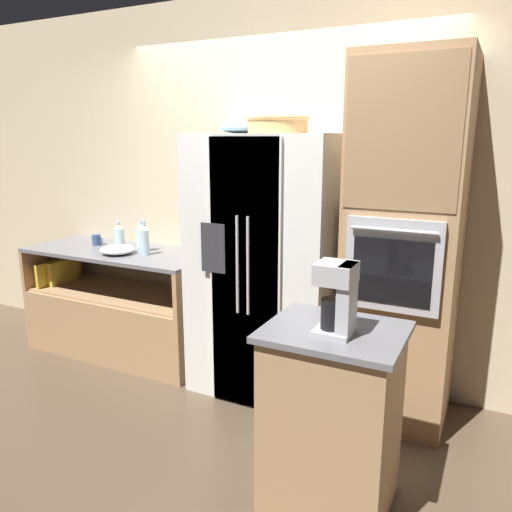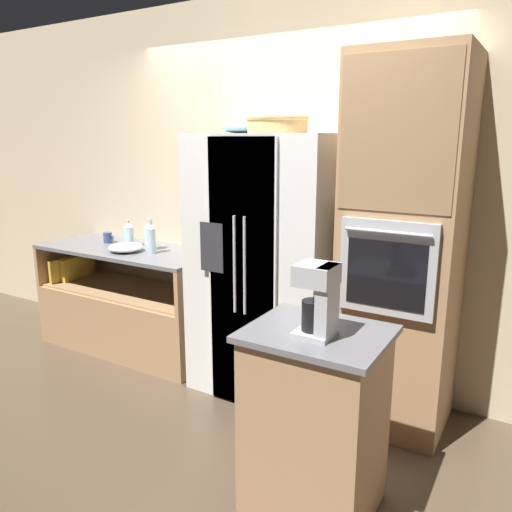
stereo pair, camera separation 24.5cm
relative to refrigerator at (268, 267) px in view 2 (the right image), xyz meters
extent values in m
plane|color=#4C3D2D|center=(-0.09, -0.09, -0.91)|extent=(20.00, 20.00, 0.00)
cube|color=beige|center=(-0.09, 0.38, 0.49)|extent=(12.00, 0.06, 2.80)
cube|color=#A87F56|center=(-1.35, 0.02, -0.65)|extent=(1.60, 0.67, 0.52)
cube|color=#A87F56|center=(-1.35, 0.02, -0.38)|extent=(1.53, 0.62, 0.02)
cube|color=#A87F56|center=(-2.13, 0.02, -0.22)|extent=(0.04, 0.67, 0.34)
cube|color=#A87F56|center=(-0.57, 0.02, -0.22)|extent=(0.04, 0.67, 0.34)
cube|color=slate|center=(-1.35, 0.02, -0.04)|extent=(1.60, 0.67, 0.03)
cube|color=orange|center=(-2.08, -0.02, -0.28)|extent=(0.04, 0.41, 0.19)
cube|color=gold|center=(-2.03, -0.02, -0.27)|extent=(0.03, 0.49, 0.21)
cube|color=gold|center=(-1.98, -0.02, -0.27)|extent=(0.06, 0.31, 0.21)
cube|color=silver|center=(0.00, 0.01, 0.00)|extent=(0.99, 0.68, 1.81)
cube|color=silver|center=(-0.01, -0.34, 0.00)|extent=(0.49, 0.02, 1.78)
cube|color=silver|center=(0.01, -0.34, 0.00)|extent=(0.49, 0.02, 1.78)
cylinder|color=#B2B2B7|center=(-0.04, -0.37, 0.09)|extent=(0.02, 0.02, 0.63)
cylinder|color=#B2B2B7|center=(0.04, -0.37, 0.09)|extent=(0.02, 0.02, 0.63)
cube|color=#2D2D33|center=(-0.22, -0.35, 0.18)|extent=(0.18, 0.01, 0.33)
cube|color=#A87F56|center=(0.91, 0.05, 0.22)|extent=(0.65, 0.61, 2.26)
cube|color=#ADADB2|center=(0.91, -0.28, 0.18)|extent=(0.54, 0.04, 0.54)
cube|color=black|center=(0.91, -0.30, 0.14)|extent=(0.44, 0.01, 0.38)
cylinder|color=#B2B2B7|center=(0.91, -0.31, 0.39)|extent=(0.47, 0.02, 0.02)
cube|color=#94704C|center=(0.91, -0.26, 0.90)|extent=(0.62, 0.01, 0.82)
cube|color=#A87F56|center=(0.79, -0.94, -0.46)|extent=(0.59, 0.50, 0.89)
cube|color=slate|center=(0.79, -0.94, 0.00)|extent=(0.65, 0.55, 0.03)
cylinder|color=tan|center=(0.09, -0.05, 0.95)|extent=(0.39, 0.39, 0.09)
torus|color=tan|center=(0.09, -0.05, 1.00)|extent=(0.41, 0.41, 0.03)
ellipsoid|color=#668C99|center=(-0.20, 0.00, 0.94)|extent=(0.30, 0.30, 0.07)
cylinder|color=silver|center=(-1.40, 0.07, 0.06)|extent=(0.09, 0.09, 0.17)
cone|color=silver|center=(-1.40, 0.07, 0.17)|extent=(0.09, 0.09, 0.05)
cylinder|color=silver|center=(-1.40, 0.07, 0.20)|extent=(0.03, 0.03, 0.02)
cylinder|color=silver|center=(-1.05, -0.03, 0.08)|extent=(0.07, 0.07, 0.20)
cone|color=silver|center=(-1.05, -0.03, 0.20)|extent=(0.07, 0.07, 0.04)
cylinder|color=silver|center=(-1.05, -0.03, 0.24)|extent=(0.02, 0.02, 0.04)
cylinder|color=silver|center=(-1.15, 0.07, 0.07)|extent=(0.09, 0.09, 0.18)
cone|color=silver|center=(-1.15, 0.07, 0.19)|extent=(0.09, 0.09, 0.05)
cylinder|color=silver|center=(-1.15, 0.07, 0.22)|extent=(0.03, 0.03, 0.02)
cylinder|color=#384C7A|center=(-1.66, 0.08, 0.02)|extent=(0.08, 0.08, 0.09)
torus|color=#384C7A|center=(-1.62, 0.08, 0.02)|extent=(0.06, 0.01, 0.06)
ellipsoid|color=white|center=(-1.27, -0.09, 0.01)|extent=(0.27, 0.27, 0.07)
cube|color=#B2B2B7|center=(0.81, -1.00, 0.02)|extent=(0.17, 0.17, 0.02)
cylinder|color=black|center=(0.79, -1.00, 0.11)|extent=(0.10, 0.10, 0.14)
cube|color=#B2B2B7|center=(0.86, -1.00, 0.18)|extent=(0.06, 0.14, 0.33)
cube|color=#B2B2B7|center=(0.81, -1.00, 0.30)|extent=(0.17, 0.17, 0.09)
camera|label=1|loc=(1.44, -3.06, 0.88)|focal=35.00mm
camera|label=2|loc=(1.65, -2.94, 0.88)|focal=35.00mm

